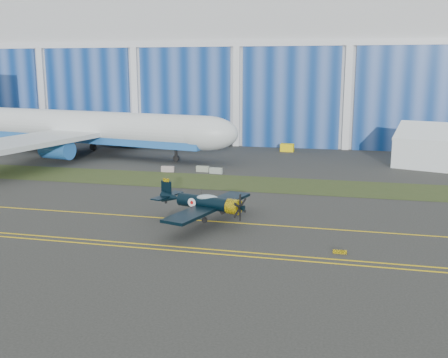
% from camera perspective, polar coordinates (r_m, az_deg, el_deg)
% --- Properties ---
extents(ground, '(260.00, 260.00, 0.00)m').
position_cam_1_polar(ground, '(62.24, -8.02, -2.78)').
color(ground, '#363633').
rests_on(ground, ground).
extents(grass_median, '(260.00, 10.00, 0.02)m').
position_cam_1_polar(grass_median, '(75.10, -4.19, -0.14)').
color(grass_median, '#475128').
rests_on(grass_median, ground).
extents(hangar, '(220.00, 45.70, 30.00)m').
position_cam_1_polar(hangar, '(129.74, 3.46, 11.58)').
color(hangar, silver).
rests_on(hangar, ground).
extents(taxiway_centreline, '(200.00, 0.20, 0.02)m').
position_cam_1_polar(taxiway_centreline, '(57.78, -9.80, -3.99)').
color(taxiway_centreline, yellow).
rests_on(taxiway_centreline, ground).
extents(edge_line_near, '(80.00, 0.20, 0.02)m').
position_cam_1_polar(edge_line_near, '(49.58, -14.08, -6.86)').
color(edge_line_near, yellow).
rests_on(edge_line_near, ground).
extents(edge_line_far, '(80.00, 0.20, 0.02)m').
position_cam_1_polar(edge_line_far, '(50.42, -13.57, -6.52)').
color(edge_line_far, yellow).
rests_on(edge_line_far, ground).
extents(guard_board_right, '(1.20, 0.15, 0.35)m').
position_cam_1_polar(guard_board_right, '(46.71, 12.49, -7.75)').
color(guard_board_right, yellow).
rests_on(guard_board_right, ground).
extents(warbird, '(14.49, 16.04, 3.98)m').
position_cam_1_polar(warbird, '(53.68, -2.19, -2.56)').
color(warbird, black).
rests_on(warbird, ground).
extents(jetliner, '(75.51, 67.66, 22.96)m').
position_cam_1_polar(jetliner, '(99.58, -14.62, 9.13)').
color(jetliner, silver).
rests_on(jetliner, ground).
extents(shipping_container, '(5.90, 4.13, 2.37)m').
position_cam_1_polar(shipping_container, '(109.15, -4.84, 4.25)').
color(shipping_container, white).
rests_on(shipping_container, ground).
extents(tug, '(2.60, 1.69, 1.48)m').
position_cam_1_polar(tug, '(101.97, 6.89, 3.41)').
color(tug, yellow).
rests_on(tug, ground).
extents(barrier_a, '(2.07, 0.90, 0.90)m').
position_cam_1_polar(barrier_a, '(81.47, -6.14, 1.08)').
color(barrier_a, '#A0918B').
rests_on(barrier_a, ground).
extents(barrier_b, '(2.02, 0.68, 0.90)m').
position_cam_1_polar(barrier_b, '(81.20, -2.33, 1.11)').
color(barrier_b, gray).
rests_on(barrier_b, ground).
extents(barrier_c, '(2.05, 0.79, 0.90)m').
position_cam_1_polar(barrier_c, '(79.76, -0.88, 0.92)').
color(barrier_c, gray).
rests_on(barrier_c, ground).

